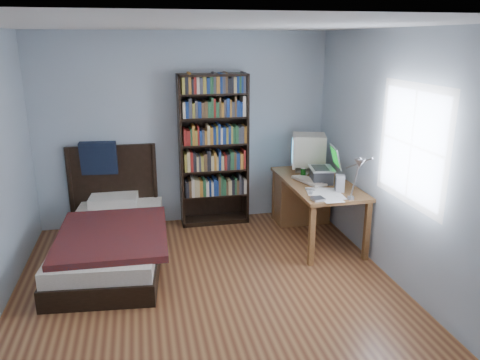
% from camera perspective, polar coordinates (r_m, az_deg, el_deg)
% --- Properties ---
extents(room, '(4.20, 4.24, 2.50)m').
position_cam_1_polar(room, '(4.16, -3.48, 0.87)').
color(room, brown).
rests_on(room, ground).
extents(desk, '(0.75, 1.53, 0.73)m').
position_cam_1_polar(desk, '(6.24, 7.88, -1.85)').
color(desk, brown).
rests_on(desk, floor).
extents(crt_monitor, '(0.54, 0.50, 0.50)m').
position_cam_1_polar(crt_monitor, '(6.14, 8.22, 3.61)').
color(crt_monitor, beige).
rests_on(crt_monitor, desk).
extents(laptop, '(0.41, 0.40, 0.44)m').
position_cam_1_polar(laptop, '(5.72, 10.08, 0.89)').
color(laptop, '#2D2D30').
rests_on(laptop, desk).
extents(desk_lamp, '(0.22, 0.48, 0.57)m').
position_cam_1_polar(desk_lamp, '(4.72, 14.25, 1.48)').
color(desk_lamp, '#99999E').
rests_on(desk_lamp, desk).
extents(keyboard, '(0.32, 0.50, 0.05)m').
position_cam_1_polar(keyboard, '(5.72, 8.41, -0.11)').
color(keyboard, '#BEB29E').
rests_on(keyboard, desk).
extents(speaker, '(0.12, 0.12, 0.19)m').
position_cam_1_polar(speaker, '(5.41, 12.09, -0.39)').
color(speaker, '#979699').
rests_on(speaker, desk).
extents(soda_can, '(0.07, 0.07, 0.12)m').
position_cam_1_polar(soda_can, '(5.89, 7.71, 0.86)').
color(soda_can, '#073608').
rests_on(soda_can, desk).
extents(mouse, '(0.06, 0.10, 0.04)m').
position_cam_1_polar(mouse, '(6.04, 8.01, 0.82)').
color(mouse, silver).
rests_on(mouse, desk).
extents(phone_silver, '(0.09, 0.11, 0.02)m').
position_cam_1_polar(phone_silver, '(5.40, 8.52, -1.18)').
color(phone_silver, silver).
rests_on(phone_silver, desk).
extents(phone_grey, '(0.07, 0.09, 0.02)m').
position_cam_1_polar(phone_grey, '(5.30, 8.61, -1.57)').
color(phone_grey, '#979699').
rests_on(phone_grey, desk).
extents(external_drive, '(0.14, 0.14, 0.03)m').
position_cam_1_polar(external_drive, '(5.10, 9.48, -2.30)').
color(external_drive, '#979699').
rests_on(external_drive, desk).
extents(bookshelf, '(0.89, 0.30, 1.98)m').
position_cam_1_polar(bookshelf, '(6.13, -3.23, 3.60)').
color(bookshelf, black).
rests_on(bookshelf, floor).
extents(bed, '(1.27, 2.22, 1.16)m').
position_cam_1_polar(bed, '(5.53, -15.30, -6.59)').
color(bed, black).
rests_on(bed, floor).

